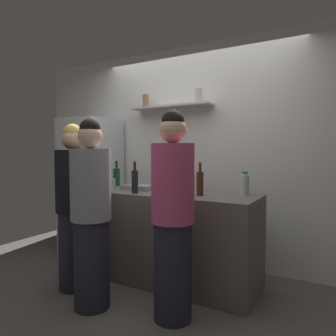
# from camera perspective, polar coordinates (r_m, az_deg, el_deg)

# --- Properties ---
(ground_plane) EXTENTS (5.28, 5.28, 0.00)m
(ground_plane) POSITION_cam_1_polar(r_m,az_deg,el_deg) (3.03, -5.66, -23.14)
(ground_plane) COLOR #59544F
(back_wall_assembly) EXTENTS (4.80, 0.32, 2.60)m
(back_wall_assembly) POSITION_cam_1_polar(r_m,az_deg,el_deg) (3.81, 5.15, 2.56)
(back_wall_assembly) COLOR white
(back_wall_assembly) RESTS_ON ground
(refrigerator) EXTENTS (0.62, 0.67, 1.76)m
(refrigerator) POSITION_cam_1_polar(r_m,az_deg,el_deg) (4.26, -13.94, -3.16)
(refrigerator) COLOR silver
(refrigerator) RESTS_ON ground
(counter) EXTENTS (1.83, 0.65, 0.92)m
(counter) POSITION_cam_1_polar(r_m,az_deg,el_deg) (3.27, -0.00, -12.50)
(counter) COLOR #66605B
(counter) RESTS_ON ground
(baking_pan) EXTENTS (0.34, 0.24, 0.05)m
(baking_pan) POSITION_cam_1_polar(r_m,az_deg,el_deg) (3.43, -5.40, -3.55)
(baking_pan) COLOR gray
(baking_pan) RESTS_ON counter
(utensil_holder) EXTENTS (0.10, 0.10, 0.22)m
(utensil_holder) POSITION_cam_1_polar(r_m,az_deg,el_deg) (3.55, -10.43, -2.82)
(utensil_holder) COLOR #B2B2B7
(utensil_holder) RESTS_ON counter
(wine_bottle_amber_glass) EXTENTS (0.07, 0.07, 0.32)m
(wine_bottle_amber_glass) POSITION_cam_1_polar(r_m,az_deg,el_deg) (2.95, 5.89, -2.71)
(wine_bottle_amber_glass) COLOR #472814
(wine_bottle_amber_glass) RESTS_ON counter
(wine_bottle_dark_glass) EXTENTS (0.07, 0.07, 0.33)m
(wine_bottle_dark_glass) POSITION_cam_1_polar(r_m,az_deg,el_deg) (3.12, -6.12, -2.33)
(wine_bottle_dark_glass) COLOR black
(wine_bottle_dark_glass) RESTS_ON counter
(wine_bottle_green_glass) EXTENTS (0.08, 0.08, 0.30)m
(wine_bottle_green_glass) POSITION_cam_1_polar(r_m,az_deg,el_deg) (3.80, -9.43, -1.54)
(wine_bottle_green_glass) COLOR #19471E
(wine_bottle_green_glass) RESTS_ON counter
(water_bottle_plastic) EXTENTS (0.09, 0.09, 0.23)m
(water_bottle_plastic) POSITION_cam_1_polar(r_m,az_deg,el_deg) (3.05, 13.87, -3.00)
(water_bottle_plastic) COLOR silver
(water_bottle_plastic) RESTS_ON counter
(person_pink_top) EXTENTS (0.34, 0.34, 1.66)m
(person_pink_top) POSITION_cam_1_polar(r_m,az_deg,el_deg) (2.47, 0.89, -9.05)
(person_pink_top) COLOR #262633
(person_pink_top) RESTS_ON ground
(person_grey_hoodie) EXTENTS (0.34, 0.34, 1.61)m
(person_grey_hoodie) POSITION_cam_1_polar(r_m,az_deg,el_deg) (2.73, -13.93, -8.51)
(person_grey_hoodie) COLOR #262633
(person_grey_hoodie) RESTS_ON ground
(person_blonde) EXTENTS (0.34, 0.34, 1.60)m
(person_blonde) POSITION_cam_1_polar(r_m,az_deg,el_deg) (3.16, -16.91, -7.10)
(person_blonde) COLOR #262633
(person_blonde) RESTS_ON ground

